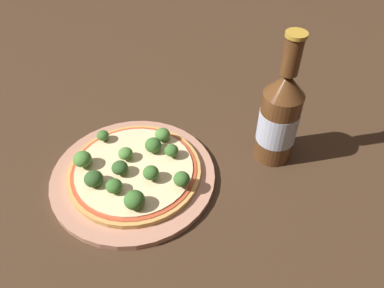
{
  "coord_description": "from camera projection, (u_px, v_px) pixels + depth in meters",
  "views": [
    {
      "loc": [
        0.43,
        -0.15,
        0.51
      ],
      "look_at": [
        0.03,
        0.08,
        0.06
      ],
      "focal_mm": 35.0,
      "sensor_mm": 36.0,
      "label": 1
    }
  ],
  "objects": [
    {
      "name": "ground_plane",
      "position": [
        143.0,
        174.0,
        0.68
      ],
      "size": [
        3.0,
        3.0,
        0.0
      ],
      "primitive_type": "plane",
      "color": "#3D2819"
    },
    {
      "name": "plate",
      "position": [
        133.0,
        176.0,
        0.67
      ],
      "size": [
        0.29,
        0.29,
        0.01
      ],
      "color": "tan",
      "rests_on": "ground_plane"
    },
    {
      "name": "pizza",
      "position": [
        135.0,
        170.0,
        0.66
      ],
      "size": [
        0.23,
        0.23,
        0.01
      ],
      "color": "tan",
      "rests_on": "plate"
    },
    {
      "name": "broccoli_floret_0",
      "position": [
        126.0,
        154.0,
        0.66
      ],
      "size": [
        0.03,
        0.03,
        0.02
      ],
      "color": "#89A866",
      "rests_on": "pizza"
    },
    {
      "name": "broccoli_floret_1",
      "position": [
        151.0,
        173.0,
        0.62
      ],
      "size": [
        0.03,
        0.03,
        0.03
      ],
      "color": "#89A866",
      "rests_on": "pizza"
    },
    {
      "name": "broccoli_floret_2",
      "position": [
        172.0,
        151.0,
        0.67
      ],
      "size": [
        0.02,
        0.02,
        0.03
      ],
      "color": "#89A866",
      "rests_on": "pizza"
    },
    {
      "name": "broccoli_floret_3",
      "position": [
        163.0,
        135.0,
        0.7
      ],
      "size": [
        0.03,
        0.03,
        0.03
      ],
      "color": "#89A866",
      "rests_on": "pizza"
    },
    {
      "name": "broccoli_floret_4",
      "position": [
        182.0,
        179.0,
        0.61
      ],
      "size": [
        0.03,
        0.03,
        0.03
      ],
      "color": "#89A866",
      "rests_on": "pizza"
    },
    {
      "name": "broccoli_floret_5",
      "position": [
        114.0,
        186.0,
        0.61
      ],
      "size": [
        0.03,
        0.03,
        0.02
      ],
      "color": "#89A866",
      "rests_on": "pizza"
    },
    {
      "name": "broccoli_floret_6",
      "position": [
        82.0,
        159.0,
        0.65
      ],
      "size": [
        0.03,
        0.03,
        0.03
      ],
      "color": "#89A866",
      "rests_on": "pizza"
    },
    {
      "name": "broccoli_floret_7",
      "position": [
        120.0,
        167.0,
        0.64
      ],
      "size": [
        0.03,
        0.03,
        0.02
      ],
      "color": "#89A866",
      "rests_on": "pizza"
    },
    {
      "name": "broccoli_floret_8",
      "position": [
        93.0,
        177.0,
        0.62
      ],
      "size": [
        0.03,
        0.03,
        0.03
      ],
      "color": "#89A866",
      "rests_on": "pizza"
    },
    {
      "name": "broccoli_floret_9",
      "position": [
        153.0,
        145.0,
        0.68
      ],
      "size": [
        0.03,
        0.03,
        0.03
      ],
      "color": "#89A866",
      "rests_on": "pizza"
    },
    {
      "name": "broccoli_floret_10",
      "position": [
        134.0,
        200.0,
        0.59
      ],
      "size": [
        0.03,
        0.03,
        0.03
      ],
      "color": "#89A866",
      "rests_on": "pizza"
    },
    {
      "name": "broccoli_floret_11",
      "position": [
        103.0,
        136.0,
        0.7
      ],
      "size": [
        0.02,
        0.02,
        0.02
      ],
      "color": "#89A866",
      "rests_on": "pizza"
    },
    {
      "name": "beer_bottle",
      "position": [
        279.0,
        117.0,
        0.65
      ],
      "size": [
        0.07,
        0.07,
        0.25
      ],
      "color": "#563319",
      "rests_on": "ground_plane"
    }
  ]
}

